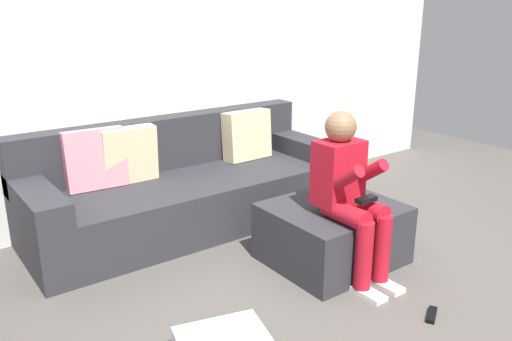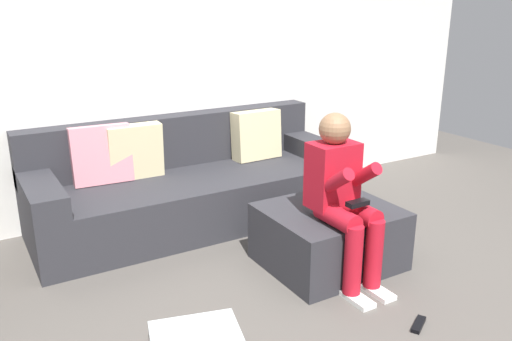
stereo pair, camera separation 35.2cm
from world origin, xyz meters
TOP-DOWN VIEW (x-y plane):
  - ground_plane at (0.00, 0.00)m, footprint 7.99×7.99m
  - wall_back at (0.00, 2.38)m, footprint 6.15×0.10m
  - couch_sectional at (-0.21, 1.95)m, footprint 2.48×0.88m
  - ottoman at (0.28, 0.80)m, footprint 0.84×0.72m
  - person_seated at (0.22, 0.61)m, footprint 0.29×0.60m
  - remote_near_ottoman at (0.26, -0.03)m, footprint 0.16×0.12m

SIDE VIEW (x-z plane):
  - ground_plane at x=0.00m, z-range 0.00..0.00m
  - remote_near_ottoman at x=0.26m, z-range 0.00..0.02m
  - ottoman at x=0.28m, z-range 0.00..0.40m
  - couch_sectional at x=-0.21m, z-range -0.11..0.72m
  - person_seated at x=0.22m, z-range 0.05..1.11m
  - wall_back at x=0.00m, z-range 0.00..2.72m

